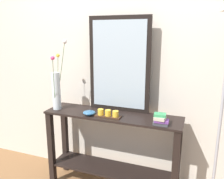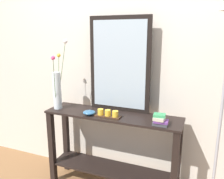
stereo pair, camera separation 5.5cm
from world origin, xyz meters
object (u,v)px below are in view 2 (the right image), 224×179
object	(u,v)px
mirror_leaning	(119,65)
decorative_bowl	(89,112)
console_table	(112,145)
tall_vase_left	(57,88)
candle_tray	(108,114)
book_stack	(160,120)

from	to	relation	value
mirror_leaning	decorative_bowl	xyz separation A→B (m)	(-0.22, -0.24, -0.44)
console_table	decorative_bowl	bearing A→B (deg)	-153.47
decorative_bowl	mirror_leaning	bearing A→B (deg)	47.80
tall_vase_left	decorative_bowl	bearing A→B (deg)	-7.41
tall_vase_left	candle_tray	size ratio (longest dim) A/B	2.88
console_table	candle_tray	world-z (taller)	candle_tray
decorative_bowl	book_stack	bearing A→B (deg)	-0.66
mirror_leaning	decorative_bowl	bearing A→B (deg)	-132.20
mirror_leaning	candle_tray	world-z (taller)	mirror_leaning
console_table	book_stack	world-z (taller)	book_stack
book_stack	candle_tray	bearing A→B (deg)	177.32
book_stack	console_table	bearing A→B (deg)	167.60
console_table	book_stack	bearing A→B (deg)	-12.40
tall_vase_left	decorative_bowl	world-z (taller)	tall_vase_left
mirror_leaning	decorative_bowl	world-z (taller)	mirror_leaning
tall_vase_left	book_stack	xyz separation A→B (m)	(1.06, -0.06, -0.17)
console_table	book_stack	xyz separation A→B (m)	(0.48, -0.11, 0.37)
mirror_leaning	candle_tray	size ratio (longest dim) A/B	3.78
console_table	mirror_leaning	distance (m)	0.79
mirror_leaning	tall_vase_left	size ratio (longest dim) A/B	1.31
tall_vase_left	decorative_bowl	xyz separation A→B (m)	(0.39, -0.05, -0.19)
console_table	tall_vase_left	distance (m)	0.79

